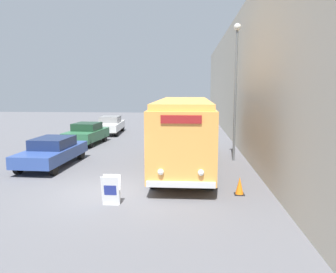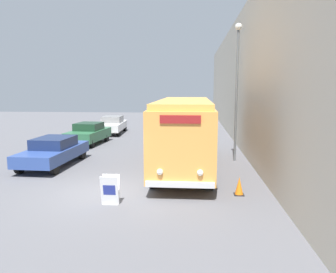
{
  "view_description": "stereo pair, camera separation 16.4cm",
  "coord_description": "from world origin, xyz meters",
  "px_view_note": "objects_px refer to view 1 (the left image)",
  "views": [
    {
      "loc": [
        3.12,
        -11.62,
        3.89
      ],
      "look_at": [
        2.22,
        1.67,
        1.91
      ],
      "focal_mm": 35.0,
      "sensor_mm": 36.0,
      "label": 1
    },
    {
      "loc": [
        3.29,
        -11.61,
        3.89
      ],
      "look_at": [
        2.22,
        1.67,
        1.91
      ],
      "focal_mm": 35.0,
      "sensor_mm": 36.0,
      "label": 2
    }
  ],
  "objects_px": {
    "parked_car_near": "(52,151)",
    "parked_car_far": "(110,125)",
    "vintage_bus": "(184,131)",
    "sign_board": "(111,191)",
    "traffic_cone": "(240,186)",
    "streetlamp": "(236,75)",
    "parked_car_mid": "(87,133)"
  },
  "relations": [
    {
      "from": "parked_car_near",
      "to": "parked_car_far",
      "type": "bearing_deg",
      "value": 92.16
    },
    {
      "from": "vintage_bus",
      "to": "parked_car_far",
      "type": "distance_m",
      "value": 13.64
    },
    {
      "from": "parked_car_near",
      "to": "sign_board",
      "type": "bearing_deg",
      "value": -48.71
    },
    {
      "from": "vintage_bus",
      "to": "sign_board",
      "type": "xyz_separation_m",
      "value": [
        -2.32,
        -5.16,
        -1.38
      ]
    },
    {
      "from": "parked_car_near",
      "to": "vintage_bus",
      "type": "bearing_deg",
      "value": 1.49
    },
    {
      "from": "sign_board",
      "to": "traffic_cone",
      "type": "distance_m",
      "value": 4.66
    },
    {
      "from": "streetlamp",
      "to": "vintage_bus",
      "type": "bearing_deg",
      "value": -143.42
    },
    {
      "from": "vintage_bus",
      "to": "parked_car_far",
      "type": "height_order",
      "value": "vintage_bus"
    },
    {
      "from": "vintage_bus",
      "to": "parked_car_near",
      "type": "height_order",
      "value": "vintage_bus"
    },
    {
      "from": "sign_board",
      "to": "streetlamp",
      "type": "bearing_deg",
      "value": 55.05
    },
    {
      "from": "parked_car_far",
      "to": "vintage_bus",
      "type": "bearing_deg",
      "value": -64.15
    },
    {
      "from": "sign_board",
      "to": "streetlamp",
      "type": "relative_size",
      "value": 0.14
    },
    {
      "from": "parked_car_mid",
      "to": "parked_car_far",
      "type": "height_order",
      "value": "same"
    },
    {
      "from": "parked_car_far",
      "to": "traffic_cone",
      "type": "height_order",
      "value": "parked_car_far"
    },
    {
      "from": "vintage_bus",
      "to": "traffic_cone",
      "type": "relative_size",
      "value": 13.96
    },
    {
      "from": "traffic_cone",
      "to": "sign_board",
      "type": "bearing_deg",
      "value": -163.32
    },
    {
      "from": "vintage_bus",
      "to": "traffic_cone",
      "type": "height_order",
      "value": "vintage_bus"
    },
    {
      "from": "parked_car_near",
      "to": "traffic_cone",
      "type": "height_order",
      "value": "parked_car_near"
    },
    {
      "from": "parked_car_mid",
      "to": "traffic_cone",
      "type": "relative_size",
      "value": 6.26
    },
    {
      "from": "parked_car_mid",
      "to": "traffic_cone",
      "type": "bearing_deg",
      "value": -43.55
    },
    {
      "from": "parked_car_near",
      "to": "traffic_cone",
      "type": "bearing_deg",
      "value": -21.9
    },
    {
      "from": "parked_car_far",
      "to": "traffic_cone",
      "type": "distance_m",
      "value": 17.98
    },
    {
      "from": "parked_car_far",
      "to": "traffic_cone",
      "type": "relative_size",
      "value": 7.2
    },
    {
      "from": "streetlamp",
      "to": "traffic_cone",
      "type": "xyz_separation_m",
      "value": [
        -0.53,
        -5.8,
        -4.24
      ]
    },
    {
      "from": "parked_car_near",
      "to": "parked_car_far",
      "type": "height_order",
      "value": "parked_car_far"
    },
    {
      "from": "vintage_bus",
      "to": "parked_car_mid",
      "type": "relative_size",
      "value": 2.23
    },
    {
      "from": "parked_car_far",
      "to": "traffic_cone",
      "type": "bearing_deg",
      "value": -64.04
    },
    {
      "from": "parked_car_far",
      "to": "streetlamp",
      "type": "bearing_deg",
      "value": -50.1
    },
    {
      "from": "vintage_bus",
      "to": "traffic_cone",
      "type": "bearing_deg",
      "value": -60.76
    },
    {
      "from": "parked_car_near",
      "to": "parked_car_far",
      "type": "distance_m",
      "value": 11.82
    },
    {
      "from": "streetlamp",
      "to": "parked_car_far",
      "type": "bearing_deg",
      "value": 132.82
    },
    {
      "from": "sign_board",
      "to": "streetlamp",
      "type": "xyz_separation_m",
      "value": [
        4.99,
        7.14,
        4.08
      ]
    }
  ]
}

